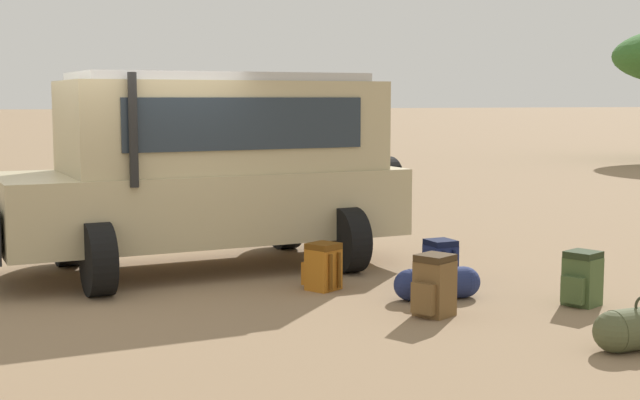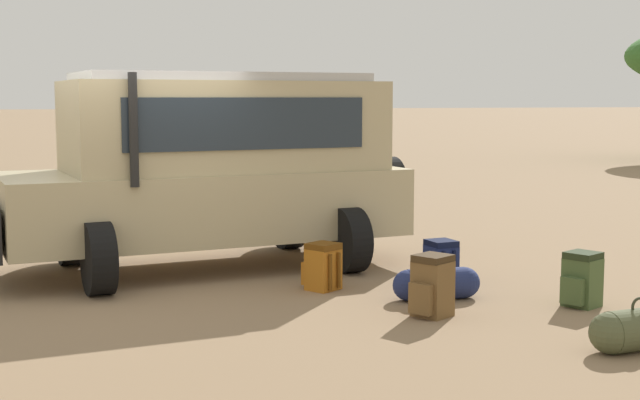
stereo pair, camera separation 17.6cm
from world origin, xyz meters
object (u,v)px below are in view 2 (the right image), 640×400
at_px(backpack_beside_front_wheel, 440,263).
at_px(backpack_near_rear_wheel, 582,280).
at_px(duffel_bag_low_black_case, 436,283).
at_px(safari_vehicle, 214,166).
at_px(backpack_cluster_center, 322,267).
at_px(backpack_outermost, 432,286).
at_px(duffel_bag_soft_canvas, 638,329).

distance_m(backpack_beside_front_wheel, backpack_near_rear_wheel, 1.70).
bearing_deg(backpack_near_rear_wheel, duffel_bag_low_black_case, 151.01).
relative_size(safari_vehicle, backpack_near_rear_wheel, 9.63).
xyz_separation_m(backpack_cluster_center, duffel_bag_low_black_case, (1.02, -0.82, -0.08)).
xyz_separation_m(backpack_outermost, duffel_bag_low_black_case, (0.35, 0.67, -0.12)).
bearing_deg(safari_vehicle, backpack_cluster_center, -60.33).
bearing_deg(safari_vehicle, duffel_bag_low_black_case, -51.48).
height_order(backpack_beside_front_wheel, backpack_cluster_center, backpack_cluster_center).
distance_m(backpack_near_rear_wheel, duffel_bag_low_black_case, 1.49).
height_order(safari_vehicle, backpack_outermost, safari_vehicle).
height_order(backpack_beside_front_wheel, backpack_near_rear_wheel, backpack_near_rear_wheel).
xyz_separation_m(backpack_beside_front_wheel, backpack_near_rear_wheel, (0.94, -1.42, 0.02)).
distance_m(backpack_near_rear_wheel, backpack_outermost, 1.65).
bearing_deg(backpack_near_rear_wheel, backpack_outermost, 178.07).
bearing_deg(duffel_bag_low_black_case, backpack_near_rear_wheel, -28.99).
xyz_separation_m(safari_vehicle, backpack_near_rear_wheel, (3.25, -3.17, -1.02)).
xyz_separation_m(safari_vehicle, backpack_beside_front_wheel, (2.31, -1.75, -1.04)).
relative_size(backpack_beside_front_wheel, backpack_cluster_center, 0.98).
bearing_deg(backpack_outermost, backpack_near_rear_wheel, -1.93).
relative_size(backpack_outermost, duffel_bag_low_black_case, 0.63).
height_order(backpack_cluster_center, backpack_near_rear_wheel, backpack_near_rear_wheel).
xyz_separation_m(safari_vehicle, duffel_bag_low_black_case, (1.95, -2.45, -1.12)).
xyz_separation_m(backpack_beside_front_wheel, duffel_bag_soft_canvas, (0.49, -2.97, -0.07)).
bearing_deg(backpack_near_rear_wheel, safari_vehicle, 135.71).
bearing_deg(duffel_bag_low_black_case, backpack_beside_front_wheel, 62.59).
height_order(backpack_near_rear_wheel, duffel_bag_low_black_case, backpack_near_rear_wheel).
distance_m(backpack_cluster_center, duffel_bag_low_black_case, 1.31).
height_order(backpack_cluster_center, duffel_bag_low_black_case, backpack_cluster_center).
relative_size(safari_vehicle, duffel_bag_soft_canvas, 5.77).
xyz_separation_m(backpack_cluster_center, backpack_near_rear_wheel, (2.32, -1.54, 0.02)).
relative_size(backpack_near_rear_wheel, duffel_bag_soft_canvas, 0.60).
height_order(backpack_near_rear_wheel, backpack_outermost, backpack_outermost).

